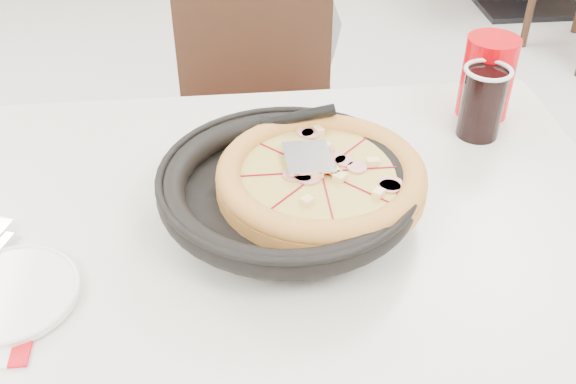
{
  "coord_description": "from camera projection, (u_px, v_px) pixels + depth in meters",
  "views": [
    {
      "loc": [
        0.23,
        -1.01,
        1.44
      ],
      "look_at": [
        0.32,
        -0.17,
        0.8
      ],
      "focal_mm": 42.0,
      "sensor_mm": 36.0,
      "label": 1
    }
  ],
  "objects": [
    {
      "name": "red_cup",
      "position": [
        487.0,
        77.0,
        1.3
      ],
      "size": [
        0.11,
        0.11,
        0.16
      ],
      "primitive_type": "cylinder",
      "rotation": [
        0.0,
        0.0,
        -0.13
      ],
      "color": "#C70006",
      "rests_on": "main_table"
    },
    {
      "name": "chair_far",
      "position": [
        259.0,
        140.0,
        1.78
      ],
      "size": [
        0.43,
        0.43,
        0.95
      ],
      "primitive_type": null,
      "rotation": [
        0.0,
        0.0,
        3.12
      ],
      "color": "black",
      "rests_on": "floor"
    },
    {
      "name": "trivet",
      "position": [
        324.0,
        191.0,
        1.11
      ],
      "size": [
        0.13,
        0.13,
        0.04
      ],
      "primitive_type": "cylinder",
      "rotation": [
        0.0,
        0.0,
        -0.13
      ],
      "color": "black",
      "rests_on": "main_table"
    },
    {
      "name": "side_plate",
      "position": [
        9.0,
        295.0,
        0.93
      ],
      "size": [
        0.22,
        0.22,
        0.01
      ],
      "primitive_type": "cylinder",
      "rotation": [
        0.0,
        0.0,
        -0.13
      ],
      "color": "white",
      "rests_on": "napkin"
    },
    {
      "name": "cola_glass",
      "position": [
        482.0,
        104.0,
        1.25
      ],
      "size": [
        0.09,
        0.09,
        0.13
      ],
      "primitive_type": "cylinder",
      "rotation": [
        0.0,
        0.0,
        -0.13
      ],
      "color": "black",
      "rests_on": "main_table"
    },
    {
      "name": "pizza_server",
      "position": [
        308.0,
        157.0,
        1.06
      ],
      "size": [
        0.08,
        0.1,
        0.0
      ],
      "primitive_type": "cube",
      "rotation": [
        0.0,
        0.0,
        0.04
      ],
      "color": "white",
      "rests_on": "pizza"
    },
    {
      "name": "pizza_pan",
      "position": [
        288.0,
        196.0,
        1.06
      ],
      "size": [
        0.4,
        0.4,
        0.01
      ],
      "primitive_type": "cylinder",
      "rotation": [
        0.0,
        0.0,
        -0.13
      ],
      "color": "black",
      "rests_on": "trivet"
    },
    {
      "name": "main_table",
      "position": [
        265.0,
        360.0,
        1.32
      ],
      "size": [
        1.3,
        0.95,
        0.75
      ],
      "primitive_type": null,
      "rotation": [
        0.0,
        0.0,
        -0.13
      ],
      "color": "silver",
      "rests_on": "floor"
    },
    {
      "name": "pizza",
      "position": [
        321.0,
        183.0,
        1.06
      ],
      "size": [
        0.37,
        0.37,
        0.02
      ],
      "primitive_type": "cylinder",
      "rotation": [
        0.0,
        0.0,
        -0.13
      ],
      "color": "orange",
      "rests_on": "pizza_pan"
    }
  ]
}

